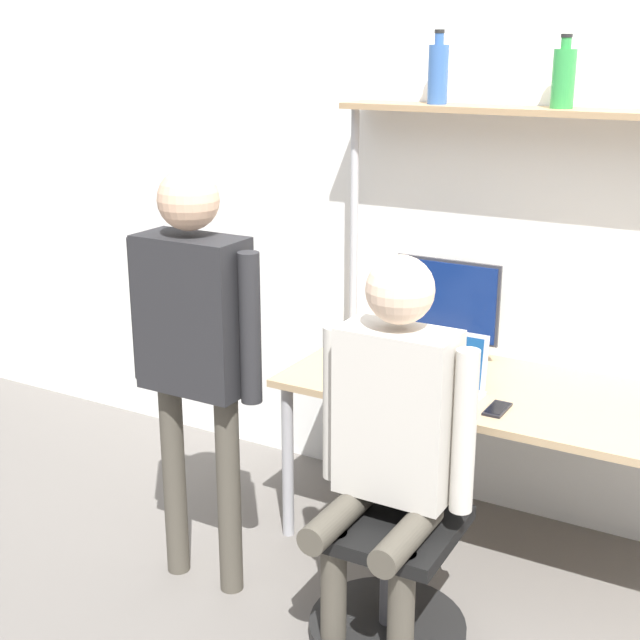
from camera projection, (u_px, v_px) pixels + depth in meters
ground_plane at (476, 604)px, 3.37m from camera, size 12.00×12.00×0.00m
wall_back at (562, 217)px, 3.62m from camera, size 8.00×0.06×2.70m
desk at (520, 409)px, 3.50m from camera, size 1.89×0.75×0.72m
shelf_unit at (555, 185)px, 3.45m from camera, size 1.80×0.23×1.79m
monitor at (446, 306)px, 3.82m from camera, size 0.47×0.19×0.43m
laptop at (445, 376)px, 3.47m from camera, size 0.30×0.23×0.24m
cell_phone at (497, 409)px, 3.32m from camera, size 0.07×0.15×0.01m
office_chair at (394, 561)px, 3.14m from camera, size 0.56×0.56×0.92m
person_seated at (392, 426)px, 2.94m from camera, size 0.56×0.47×1.39m
person_standing at (194, 331)px, 3.22m from camera, size 0.57×0.22×1.62m
bottle_green at (564, 77)px, 3.33m from camera, size 0.09×0.09×0.27m
bottle_blue at (438, 73)px, 3.57m from camera, size 0.08×0.08×0.29m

